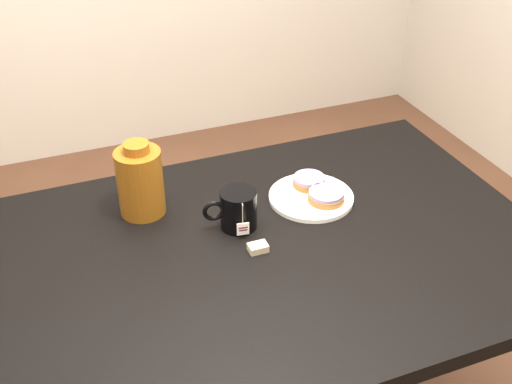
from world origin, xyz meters
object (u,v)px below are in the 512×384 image
at_px(bagel_package, 140,181).
at_px(bagel_front, 326,196).
at_px(table, 254,277).
at_px(bagel_back, 309,181).
at_px(mug, 238,209).
at_px(plate, 311,197).
at_px(teabag_pouch, 258,248).

bearing_deg(bagel_package, bagel_front, -17.80).
relative_size(bagel_front, bagel_package, 0.50).
distance_m(table, bagel_package, 0.37).
xyz_separation_m(bagel_back, mug, (-0.24, -0.09, 0.03)).
xyz_separation_m(table, mug, (-0.00, 0.10, 0.13)).
bearing_deg(bagel_front, table, -155.83).
bearing_deg(mug, bagel_package, 151.92).
bearing_deg(plate, teabag_pouch, -144.43).
height_order(plate, mug, mug).
relative_size(plate, mug, 1.59).
bearing_deg(bagel_back, table, -140.72).
bearing_deg(bagel_package, bagel_back, -8.05).
height_order(bagel_front, teabag_pouch, bagel_front).
height_order(table, teabag_pouch, teabag_pouch).
bearing_deg(plate, mug, -169.24).
distance_m(plate, bagel_front, 0.05).
height_order(mug, teabag_pouch, mug).
relative_size(plate, bagel_package, 1.13).
xyz_separation_m(bagel_back, bagel_package, (-0.44, 0.06, 0.07)).
relative_size(table, plate, 6.32).
bearing_deg(bagel_back, bagel_package, 171.95).
relative_size(table, teabag_pouch, 31.11).
distance_m(table, mug, 0.17).
distance_m(table, teabag_pouch, 0.09).
bearing_deg(bagel_back, mug, -159.43).
relative_size(mug, bagel_package, 0.71).
bearing_deg(teabag_pouch, bagel_back, 41.11).
distance_m(bagel_front, teabag_pouch, 0.26).
bearing_deg(mug, teabag_pouch, -75.99).
distance_m(bagel_back, teabag_pouch, 0.30).
relative_size(bagel_back, mug, 0.84).
bearing_deg(table, bagel_package, 129.07).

